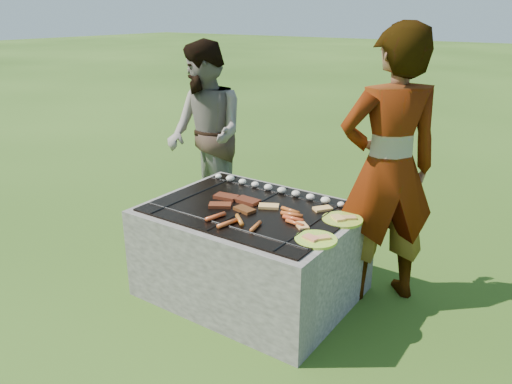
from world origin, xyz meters
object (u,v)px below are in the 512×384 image
at_px(fire_pit, 252,254).
at_px(bystander, 205,135).
at_px(plate_far, 342,219).
at_px(cook, 388,170).
at_px(plate_near, 316,239).

distance_m(fire_pit, bystander, 1.36).
relative_size(plate_far, bystander, 0.19).
height_order(fire_pit, bystander, bystander).
xyz_separation_m(fire_pit, plate_far, (0.56, 0.15, 0.33)).
bearing_deg(cook, plate_far, 20.43).
height_order(plate_near, bystander, bystander).
distance_m(plate_far, plate_near, 0.33).
xyz_separation_m(plate_far, bystander, (-1.57, 0.61, 0.18)).
xyz_separation_m(plate_far, cook, (0.15, 0.30, 0.26)).
distance_m(cook, bystander, 1.75).
bearing_deg(plate_far, plate_near, -90.03).
distance_m(plate_near, bystander, 1.84).
height_order(fire_pit, plate_near, plate_near).
xyz_separation_m(fire_pit, plate_near, (0.56, -0.18, 0.33)).
height_order(plate_near, cook, cook).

